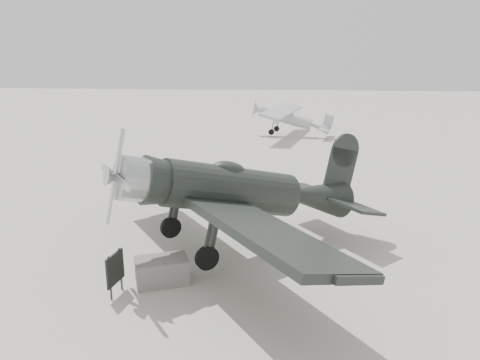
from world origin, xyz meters
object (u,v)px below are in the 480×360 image
object	(u,v)px
highwing_monoplane	(289,116)
equipment_block	(162,271)
sign_board	(115,269)
lowwing_monoplane	(241,191)

from	to	relation	value
highwing_monoplane	equipment_block	world-z (taller)	highwing_monoplane
equipment_block	sign_board	world-z (taller)	sign_board
lowwing_monoplane	equipment_block	distance (m)	3.94
highwing_monoplane	sign_board	distance (m)	29.79
highwing_monoplane	equipment_block	distance (m)	28.76
lowwing_monoplane	highwing_monoplane	bearing A→B (deg)	50.94
lowwing_monoplane	sign_board	xyz separation A→B (m)	(-3.48, -3.41, -1.54)
sign_board	lowwing_monoplane	bearing A→B (deg)	53.64
highwing_monoplane	lowwing_monoplane	bearing A→B (deg)	-81.64
lowwing_monoplane	highwing_monoplane	world-z (taller)	lowwing_monoplane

